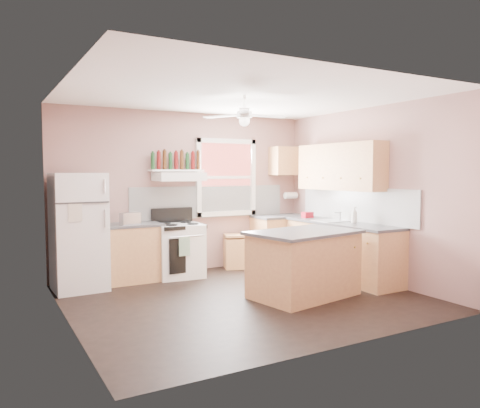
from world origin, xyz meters
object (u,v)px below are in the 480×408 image
toaster (130,219)px  refrigerator (79,232)px  cart (240,253)px  stove (179,250)px  island (304,265)px

toaster → refrigerator: bearing=175.7°
cart → stove: bearing=-155.3°
stove → island: 2.21m
cart → island: (-0.15, -2.07, 0.16)m
cart → island: 2.09m
refrigerator → toaster: 0.78m
refrigerator → island: 3.23m
refrigerator → stove: refrigerator is taller
cart → island: size_ratio=0.38×
stove → island: same height
refrigerator → cart: size_ratio=3.17×
toaster → cart: (2.00, 0.15, -0.72)m
stove → cart: bearing=12.0°
toaster → island: 2.72m
cart → toaster: bearing=-157.2°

